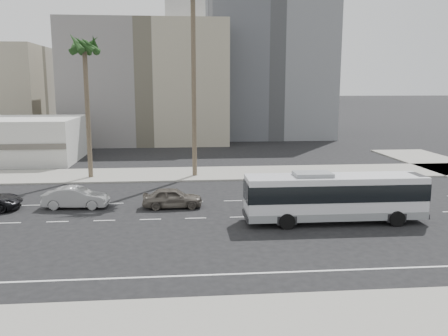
{
  "coord_description": "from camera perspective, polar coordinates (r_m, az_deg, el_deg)",
  "views": [
    {
      "loc": [
        -6.84,
        -30.04,
        8.78
      ],
      "look_at": [
        -3.74,
        4.0,
        2.67
      ],
      "focal_mm": 37.34,
      "sensor_mm": 36.0,
      "label": 1
    }
  ],
  "objects": [
    {
      "name": "highrise_far",
      "position": [
        300.79,
        9.92,
        14.04
      ],
      "size": [
        22.0,
        22.0,
        60.0
      ],
      "primitive_type": "cube",
      "color": "slate",
      "rests_on": "ground"
    },
    {
      "name": "highrise_right",
      "position": [
        266.45,
        6.28,
        15.73
      ],
      "size": [
        26.0,
        26.0,
        70.0
      ],
      "primitive_type": "cube",
      "color": "slate",
      "rests_on": "ground"
    },
    {
      "name": "city_bus",
      "position": [
        30.83,
        13.39,
        -3.35
      ],
      "size": [
        11.54,
        2.83,
        3.31
      ],
      "rotation": [
        0.0,
        0.0,
        -0.0
      ],
      "color": "silver",
      "rests_on": "ground"
    },
    {
      "name": "sidewalk_north",
      "position": [
        46.86,
        3.28,
        -0.59
      ],
      "size": [
        120.0,
        7.0,
        0.15
      ],
      "primitive_type": "cube",
      "color": "gray",
      "rests_on": "ground"
    },
    {
      "name": "sidewalk_south",
      "position": [
        18.27,
        18.52,
        -18.89
      ],
      "size": [
        120.0,
        7.0,
        0.15
      ],
      "primitive_type": "cube",
      "color": "gray",
      "rests_on": "ground"
    },
    {
      "name": "car_a",
      "position": [
        33.97,
        -6.33,
        -3.63
      ],
      "size": [
        1.77,
        4.32,
        1.47
      ],
      "primitive_type": "imported",
      "rotation": [
        0.0,
        0.0,
        1.58
      ],
      "color": "#5E574E",
      "rests_on": "ground"
    },
    {
      "name": "palm_mid",
      "position": [
        45.41,
        -16.73,
        13.8
      ],
      "size": [
        4.31,
        4.31,
        13.34
      ],
      "rotation": [
        0.0,
        0.0,
        0.38
      ],
      "color": "brown",
      "rests_on": "ground"
    },
    {
      "name": "car_b",
      "position": [
        35.38,
        -17.67,
        -3.46
      ],
      "size": [
        1.92,
        4.71,
        1.52
      ],
      "primitive_type": "imported",
      "rotation": [
        0.0,
        0.0,
        1.5
      ],
      "color": "gray",
      "rests_on": "ground"
    },
    {
      "name": "midrise_beige_west",
      "position": [
        75.21,
        -9.28,
        10.17
      ],
      "size": [
        24.0,
        18.0,
        18.0
      ],
      "primitive_type": "cube",
      "color": "gray",
      "rests_on": "ground"
    },
    {
      "name": "midrise_gray_center",
      "position": [
        83.47,
        5.18,
        12.99
      ],
      "size": [
        20.0,
        20.0,
        26.0
      ],
      "primitive_type": "cube",
      "color": "#57595F",
      "rests_on": "ground"
    },
    {
      "name": "civic_tower",
      "position": [
        281.68,
        -4.36,
        16.23
      ],
      "size": [
        42.0,
        42.0,
        129.0
      ],
      "color": "silver",
      "rests_on": "ground"
    },
    {
      "name": "ground",
      "position": [
        32.03,
        7.37,
        -5.86
      ],
      "size": [
        700.0,
        700.0,
        0.0
      ],
      "primitive_type": "plane",
      "color": "black",
      "rests_on": "ground"
    }
  ]
}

